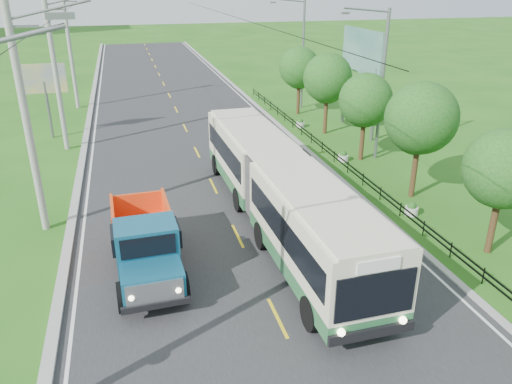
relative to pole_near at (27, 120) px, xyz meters
name	(u,v)px	position (x,y,z in m)	size (l,w,h in m)	color
ground	(277,318)	(8.26, -9.00, -5.09)	(240.00, 240.00, 0.00)	#215A15
road	(193,143)	(8.26, 11.00, -5.08)	(14.00, 120.00, 0.02)	#28282B
curb_left	(84,151)	(1.06, 11.00, -5.02)	(0.40, 120.00, 0.15)	#9E9E99
curb_right	(291,135)	(15.41, 11.00, -5.04)	(0.30, 120.00, 0.10)	#9E9E99
edge_line_left	(92,151)	(1.61, 11.00, -5.07)	(0.12, 120.00, 0.00)	silver
edge_line_right	(284,136)	(14.91, 11.00, -5.07)	(0.12, 120.00, 0.00)	silver
centre_dash	(277,318)	(8.26, -9.00, -5.07)	(0.12, 2.20, 0.00)	yellow
railing_right	(334,157)	(16.26, 5.00, -4.79)	(0.04, 40.00, 0.60)	black
pole_near	(27,120)	(0.00, 0.00, 0.00)	(3.51, 0.32, 10.00)	gray
pole_mid	(56,72)	(0.00, 12.00, 0.00)	(3.51, 0.32, 10.00)	gray
pole_far	(70,48)	(0.00, 24.00, 0.00)	(3.51, 0.32, 10.00)	gray
tree_second	(502,172)	(18.12, -6.86, -1.57)	(3.18, 3.26, 5.30)	#382314
tree_third	(420,121)	(18.12, -0.86, -1.11)	(3.60, 3.62, 6.00)	#382314
tree_fourth	(365,103)	(18.12, 5.14, -1.51)	(3.24, 3.31, 5.40)	#382314
tree_fifth	(327,80)	(18.12, 11.14, -1.24)	(3.48, 3.52, 5.80)	#382314
tree_back	(299,70)	(18.12, 17.14, -1.44)	(3.30, 3.36, 5.50)	#382314
streetlight_mid	(380,81)	(18.90, 5.00, -0.19)	(3.02, 0.20, 9.07)	slate
streetlight_far	(301,51)	(18.90, 19.00, -0.19)	(3.02, 0.20, 9.07)	slate
planter_near	(411,209)	(16.86, -3.00, -4.81)	(0.64, 0.64, 0.67)	silver
planter_mid	(343,157)	(16.86, 5.00, -4.81)	(0.64, 0.64, 0.67)	silver
planter_far	(300,124)	(16.86, 13.00, -4.81)	(0.64, 0.64, 0.67)	silver
billboard_left	(44,83)	(-1.24, 15.00, -1.23)	(3.00, 0.20, 5.20)	slate
billboard_right	(362,58)	(20.56, 11.00, 0.25)	(0.24, 6.00, 7.30)	slate
bus	(279,186)	(10.26, -2.60, -3.06)	(3.28, 17.59, 3.38)	#286438
dump_truck	(145,241)	(4.24, -5.08, -3.64)	(2.60, 6.20, 2.57)	navy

